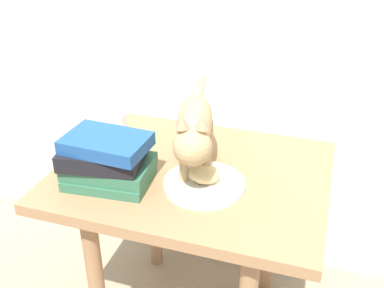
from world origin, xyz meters
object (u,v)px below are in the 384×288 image
side_table (192,198)px  book_stack (107,160)px  candle_jar (116,128)px  plate (204,184)px  bread_roll (204,173)px  cat (196,128)px

side_table → book_stack: book_stack is taller
side_table → candle_jar: 0.31m
side_table → plate: plate is taller
side_table → bread_roll: 0.15m
candle_jar → side_table: bearing=-19.8°
plate → book_stack: 0.25m
cat → candle_jar: 0.31m
side_table → book_stack: bearing=-148.6°
cat → plate: bearing=-53.7°
bread_roll → book_stack: 0.24m
bread_roll → candle_jar: bearing=153.5°
side_table → book_stack: 0.27m
cat → candle_jar: (-0.28, 0.10, -0.09)m
side_table → candle_jar: (-0.27, 0.10, 0.13)m
bread_roll → candle_jar: 0.35m
side_table → candle_jar: size_ratio=8.32×
plate → cat: (-0.04, 0.05, 0.13)m
book_stack → candle_jar: 0.23m
cat → book_stack: (-0.20, -0.11, -0.07)m
side_table → plate: (0.05, -0.06, 0.10)m
bread_roll → cat: (-0.04, 0.05, 0.09)m
side_table → bread_roll: (0.05, -0.06, 0.13)m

